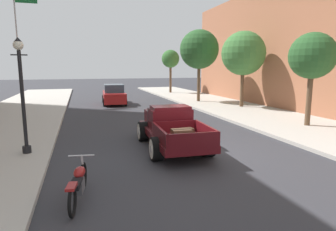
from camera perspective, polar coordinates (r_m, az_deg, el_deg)
The scene contains 10 objects.
ground_plane at distance 10.46m, azimuth 3.07°, elevation -7.44°, with size 140.00×140.00×0.00m, color #333338.
hotrod_truck_maroon at distance 11.18m, azimuth 0.50°, elevation -2.33°, with size 2.33×5.00×1.58m.
motorcycle_parked at distance 7.09m, azimuth -17.25°, elevation -12.51°, with size 0.64×2.10×0.93m.
car_background_red at distance 24.52m, azimuth -10.61°, elevation 4.00°, with size 2.03×4.38×1.65m.
street_lamp_near at distance 10.73m, azimuth -26.86°, elevation 4.95°, with size 0.50×0.32×3.85m.
flagpole at distance 26.44m, azimuth -27.16°, elevation 14.40°, with size 1.74×0.16×9.16m.
street_tree_nearest at distance 16.01m, azimuth 26.57°, elevation 10.38°, with size 2.25×2.25×4.58m.
street_tree_second at distance 22.14m, azimuth 14.64°, elevation 11.74°, with size 3.18×3.18×5.48m.
street_tree_third at distance 25.09m, azimuth 6.17°, elevation 12.80°, with size 3.28×3.28×6.02m.
street_tree_farthest at distance 33.61m, azimuth 0.50°, elevation 11.03°, with size 2.02×2.02×4.86m.
Camera 1 is at (-3.42, -9.41, 3.05)m, focal length 30.94 mm.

